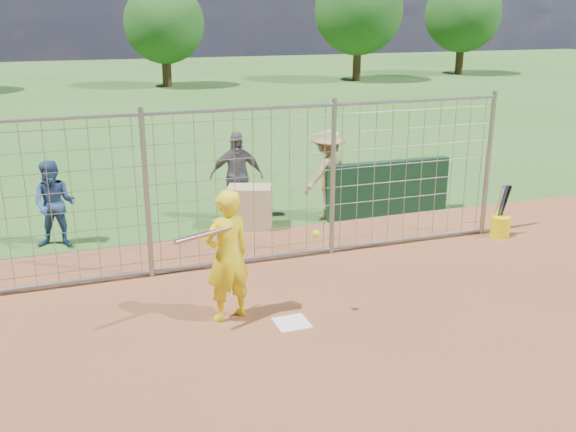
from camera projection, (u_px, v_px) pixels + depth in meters
name	position (u px, v px, depth m)	size (l,w,h in m)	color
ground	(287.00, 317.00, 8.57)	(100.00, 100.00, 0.00)	#2D591E
home_plate	(292.00, 323.00, 8.39)	(0.43, 0.43, 0.02)	silver
dugout_wall	(388.00, 188.00, 12.72)	(2.60, 0.20, 1.10)	#11381E
batter	(227.00, 256.00, 8.28)	(0.65, 0.43, 1.78)	yellow
bystander_a	(55.00, 204.00, 10.94)	(0.74, 0.57, 1.52)	navy
bystander_b	(237.00, 176.00, 12.32)	(1.02, 0.43, 1.74)	#505054
bystander_c	(328.00, 174.00, 12.51)	(1.13, 0.65, 1.75)	olive
equipment_bin	(250.00, 207.00, 12.01)	(0.80, 0.55, 0.80)	tan
equipment_in_play	(232.00, 234.00, 7.91)	(1.86, 0.40, 0.19)	silver
bucket_with_bats	(500.00, 224.00, 11.57)	(0.34, 0.37, 0.97)	yellow
backstop_fence	(244.00, 189.00, 9.98)	(9.08, 0.08, 2.60)	gray
tree_line	(166.00, 15.00, 33.69)	(44.66, 6.72, 6.48)	#3F2B19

